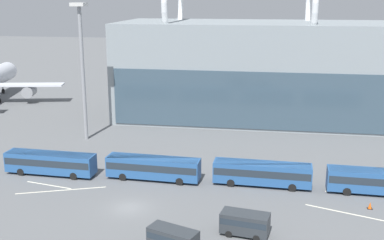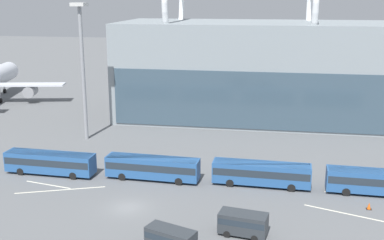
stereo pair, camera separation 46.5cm
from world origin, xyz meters
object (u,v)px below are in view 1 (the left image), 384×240
at_px(floodlight_mast, 82,57).
at_px(airliner_at_gate_far, 251,81).
at_px(shuttle_bus_1, 153,167).
at_px(shuttle_bus_2, 262,172).
at_px(service_van_foreground, 245,222).
at_px(traffic_cone_0, 370,206).
at_px(service_van_crossing, 173,239).
at_px(shuttle_bus_0, 50,162).
at_px(shuttle_bus_3, 379,180).

bearing_deg(floodlight_mast, airliner_at_gate_far, 49.25).
xyz_separation_m(airliner_at_gate_far, shuttle_bus_1, (-10.66, -46.99, -3.56)).
bearing_deg(shuttle_bus_2, floodlight_mast, 153.81).
xyz_separation_m(service_van_foreground, traffic_cone_0, (13.84, 8.53, -1.02)).
height_order(airliner_at_gate_far, floodlight_mast, floodlight_mast).
distance_m(airliner_at_gate_far, shuttle_bus_2, 47.03).
bearing_deg(floodlight_mast, service_van_foreground, -46.17).
distance_m(airliner_at_gate_far, shuttle_bus_1, 48.32).
distance_m(shuttle_bus_1, service_van_crossing, 18.91).
bearing_deg(shuttle_bus_1, airliner_at_gate_far, 80.01).
xyz_separation_m(shuttle_bus_0, service_van_crossing, (20.50, -17.41, -0.40)).
bearing_deg(shuttle_bus_3, shuttle_bus_1, -178.57).
bearing_deg(airliner_at_gate_far, service_van_foreground, -178.91).
bearing_deg(shuttle_bus_3, floodlight_mast, 161.33).
xyz_separation_m(shuttle_bus_0, traffic_cone_0, (40.89, -4.38, -1.41)).
relative_size(shuttle_bus_3, traffic_cone_0, 15.71).
height_order(service_van_foreground, traffic_cone_0, service_van_foreground).
bearing_deg(service_van_crossing, shuttle_bus_2, 86.77).
xyz_separation_m(service_van_foreground, service_van_crossing, (-6.55, -4.50, -0.01)).
relative_size(service_van_foreground, traffic_cone_0, 6.48).
relative_size(service_van_crossing, traffic_cone_0, 6.54).
distance_m(service_van_foreground, service_van_crossing, 7.95).
height_order(shuttle_bus_3, service_van_crossing, shuttle_bus_3).
bearing_deg(shuttle_bus_1, shuttle_bus_3, 2.25).
xyz_separation_m(shuttle_bus_2, service_van_foreground, (-1.42, -13.57, -0.39)).
distance_m(service_van_foreground, floodlight_mast, 43.05).
height_order(shuttle_bus_2, service_van_crossing, shuttle_bus_2).
xyz_separation_m(shuttle_bus_3, floodlight_mast, (-44.19, 16.65, 12.11)).
height_order(floodlight_mast, traffic_cone_0, floodlight_mast).
distance_m(shuttle_bus_0, shuttle_bus_2, 28.48).
xyz_separation_m(airliner_at_gate_far, shuttle_bus_0, (-24.90, -47.41, -3.56)).
relative_size(service_van_foreground, service_van_crossing, 0.99).
bearing_deg(shuttle_bus_2, service_van_crossing, -111.67).
height_order(shuttle_bus_1, shuttle_bus_3, same).
bearing_deg(shuttle_bus_0, service_van_crossing, -37.98).
xyz_separation_m(shuttle_bus_1, service_van_crossing, (6.27, -17.84, -0.40)).
height_order(airliner_at_gate_far, shuttle_bus_3, airliner_at_gate_far).
distance_m(shuttle_bus_3, service_van_crossing, 28.32).
height_order(shuttle_bus_2, traffic_cone_0, shuttle_bus_2).
relative_size(shuttle_bus_2, shuttle_bus_3, 1.00).
distance_m(shuttle_bus_1, shuttle_bus_2, 14.24).
bearing_deg(airliner_at_gate_far, shuttle_bus_2, -176.58).
xyz_separation_m(airliner_at_gate_far, service_van_crossing, (-4.40, -64.83, -3.96)).
bearing_deg(service_van_foreground, shuttle_bus_3, 49.30).
bearing_deg(shuttle_bus_0, shuttle_bus_1, 4.08).
distance_m(shuttle_bus_2, floodlight_mast, 36.12).
relative_size(shuttle_bus_3, service_van_crossing, 2.40).
relative_size(airliner_at_gate_far, service_van_crossing, 6.39).
bearing_deg(shuttle_bus_1, shuttle_bus_0, -175.49).
distance_m(airliner_at_gate_far, service_van_crossing, 65.10).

